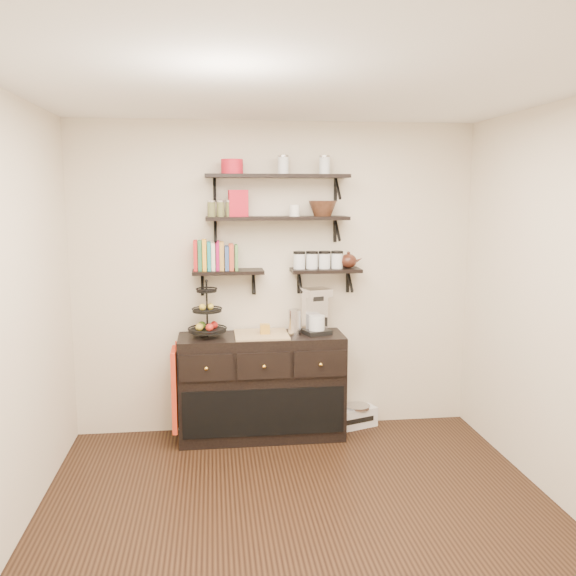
{
  "coord_description": "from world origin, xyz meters",
  "views": [
    {
      "loc": [
        -0.54,
        -3.51,
        2.09
      ],
      "look_at": [
        0.03,
        1.15,
        1.36
      ],
      "focal_mm": 38.0,
      "sensor_mm": 36.0,
      "label": 1
    }
  ],
  "objects_px": {
    "coffee_maker": "(316,312)",
    "sideboard": "(262,386)",
    "fruit_stand": "(208,318)",
    "radio": "(358,416)"
  },
  "relations": [
    {
      "from": "radio",
      "to": "sideboard",
      "type": "bearing_deg",
      "value": 168.38
    },
    {
      "from": "fruit_stand",
      "to": "coffee_maker",
      "type": "bearing_deg",
      "value": 1.47
    },
    {
      "from": "fruit_stand",
      "to": "coffee_maker",
      "type": "xyz_separation_m",
      "value": [
        0.92,
        0.02,
        0.03
      ]
    },
    {
      "from": "sideboard",
      "to": "coffee_maker",
      "type": "bearing_deg",
      "value": 3.26
    },
    {
      "from": "sideboard",
      "to": "fruit_stand",
      "type": "xyz_separation_m",
      "value": [
        -0.45,
        0.0,
        0.61
      ]
    },
    {
      "from": "coffee_maker",
      "to": "sideboard",
      "type": "bearing_deg",
      "value": 165.76
    },
    {
      "from": "fruit_stand",
      "to": "radio",
      "type": "relative_size",
      "value": 1.27
    },
    {
      "from": "radio",
      "to": "fruit_stand",
      "type": "bearing_deg",
      "value": 165.6
    },
    {
      "from": "coffee_maker",
      "to": "radio",
      "type": "xyz_separation_m",
      "value": [
        0.41,
        0.1,
        -0.99
      ]
    },
    {
      "from": "sideboard",
      "to": "radio",
      "type": "height_order",
      "value": "sideboard"
    }
  ]
}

